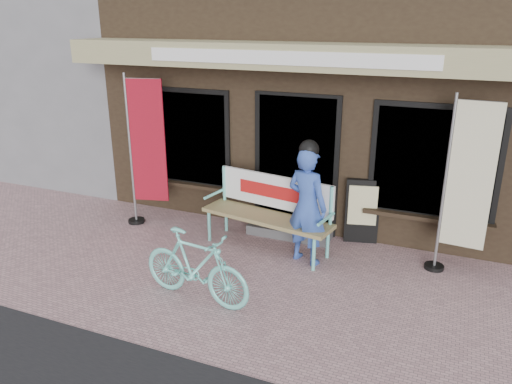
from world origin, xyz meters
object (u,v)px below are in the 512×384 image
at_px(nobori_red, 145,149).
at_px(nobori_cream, 465,186).
at_px(person, 307,204).
at_px(bench, 270,207).
at_px(bicycle, 195,266).
at_px(menu_stand, 362,211).

bearing_deg(nobori_red, nobori_cream, -13.63).
bearing_deg(person, bench, 175.57).
distance_m(bicycle, nobori_red, 2.72).
bearing_deg(bicycle, bench, -2.01).
height_order(bench, bicycle, bench).
bearing_deg(nobori_cream, menu_stand, 165.14).
xyz_separation_m(bench, person, (0.63, -0.25, 0.23)).
bearing_deg(bicycle, person, -24.41).
height_order(bench, nobori_cream, nobori_cream).
relative_size(nobori_red, nobori_cream, 1.03).
xyz_separation_m(nobori_red, nobori_cream, (4.73, 0.12, -0.03)).
xyz_separation_m(bicycle, nobori_cream, (2.86, 1.92, 0.79)).
relative_size(bicycle, menu_stand, 1.49).
bearing_deg(person, nobori_cream, 29.99).
bearing_deg(menu_stand, nobori_cream, -33.93).
bearing_deg(bicycle, menu_stand, -24.62).
bearing_deg(bench, nobori_cream, 13.94).
xyz_separation_m(bicycle, menu_stand, (1.50, 2.41, 0.06)).
bearing_deg(bench, menu_stand, 38.97).
relative_size(bench, nobori_red, 0.83).
height_order(nobori_red, nobori_cream, nobori_red).
bearing_deg(nobori_cream, bench, -170.71).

